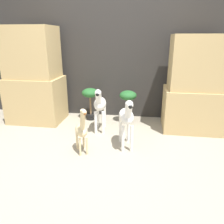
{
  "coord_description": "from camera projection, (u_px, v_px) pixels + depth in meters",
  "views": [
    {
      "loc": [
        0.53,
        -2.32,
        1.39
      ],
      "look_at": [
        0.1,
        0.56,
        0.39
      ],
      "focal_mm": 35.0,
      "sensor_mm": 36.0,
      "label": 1
    }
  ],
  "objects": [
    {
      "name": "zebra_left",
      "position": [
        100.0,
        105.0,
        3.3
      ],
      "size": [
        0.22,
        0.52,
        0.71
      ],
      "color": "white",
      "rests_on": "ground_plane"
    },
    {
      "name": "potted_palm_back",
      "position": [
        128.0,
        100.0,
        3.65
      ],
      "size": [
        0.28,
        0.28,
        0.56
      ],
      "color": "black",
      "rests_on": "ground_plane"
    },
    {
      "name": "rock_pillar_left",
      "position": [
        34.0,
        78.0,
        3.64
      ],
      "size": [
        0.89,
        0.63,
        1.57
      ],
      "color": "tan",
      "rests_on": "ground_plane"
    },
    {
      "name": "rock_pillar_right",
      "position": [
        195.0,
        87.0,
        3.3
      ],
      "size": [
        0.89,
        0.63,
        1.44
      ],
      "color": "tan",
      "rests_on": "ground_plane"
    },
    {
      "name": "giraffe_figurine",
      "position": [
        82.0,
        129.0,
        2.68
      ],
      "size": [
        0.28,
        0.4,
        0.63
      ],
      "color": "beige",
      "rests_on": "ground_plane"
    },
    {
      "name": "potted_palm_front",
      "position": [
        90.0,
        97.0,
        3.79
      ],
      "size": [
        0.29,
        0.29,
        0.56
      ],
      "color": "black",
      "rests_on": "ground_plane"
    },
    {
      "name": "ground_plane",
      "position": [
        98.0,
        156.0,
        2.7
      ],
      "size": [
        14.0,
        14.0,
        0.0
      ],
      "primitive_type": "plane",
      "color": "#9E937F"
    },
    {
      "name": "wall_back",
      "position": [
        115.0,
        55.0,
        3.8
      ],
      "size": [
        6.4,
        0.08,
        2.2
      ],
      "color": "#2D2B28",
      "rests_on": "ground_plane"
    },
    {
      "name": "zebra_right",
      "position": [
        127.0,
        117.0,
        2.77
      ],
      "size": [
        0.27,
        0.52,
        0.71
      ],
      "color": "white",
      "rests_on": "ground_plane"
    }
  ]
}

